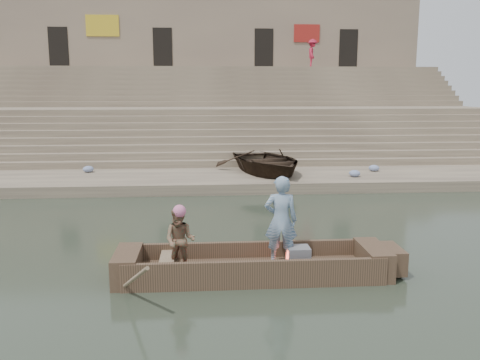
{
  "coord_description": "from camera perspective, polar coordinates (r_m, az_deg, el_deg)",
  "views": [
    {
      "loc": [
        0.67,
        -11.86,
        3.86
      ],
      "look_at": [
        1.66,
        1.48,
        1.4
      ],
      "focal_mm": 37.62,
      "sensor_mm": 36.0,
      "label": 1
    }
  ],
  "objects": [
    {
      "name": "standing_man",
      "position": [
        10.46,
        4.66,
        -4.59
      ],
      "size": [
        0.74,
        0.53,
        1.87
      ],
      "primitive_type": "imported",
      "rotation": [
        0.0,
        0.0,
        3.01
      ],
      "color": "navy",
      "rests_on": "main_rowboat"
    },
    {
      "name": "rowing_man",
      "position": [
        10.11,
        -6.81,
        -6.82
      ],
      "size": [
        0.74,
        0.63,
        1.31
      ],
      "primitive_type": "imported",
      "rotation": [
        0.0,
        0.0,
        -0.24
      ],
      "color": "#28794F",
      "rests_on": "main_rowboat"
    },
    {
      "name": "pedestrian",
      "position": [
        34.92,
        8.22,
        14.03
      ],
      "size": [
        0.96,
        1.33,
        1.85
      ],
      "primitive_type": "imported",
      "rotation": [
        0.0,
        0.0,
        1.32
      ],
      "color": "#B41E38",
      "rests_on": "upper_landing"
    },
    {
      "name": "mid_landing",
      "position": [
        27.48,
        -5.65,
        5.23
      ],
      "size": [
        32.0,
        3.0,
        2.8
      ],
      "primitive_type": "cube",
      "color": "gray",
      "rests_on": "ground"
    },
    {
      "name": "main_rowboat",
      "position": [
        10.58,
        1.43,
        -10.35
      ],
      "size": [
        5.0,
        1.3,
        0.22
      ],
      "primitive_type": "cube",
      "color": "brown",
      "rests_on": "ground"
    },
    {
      "name": "beached_rowboat",
      "position": [
        20.66,
        2.99,
        2.14
      ],
      "size": [
        4.54,
        5.48,
        0.98
      ],
      "primitive_type": "imported",
      "rotation": [
        0.0,
        0.0,
        0.27
      ],
      "color": "#2D2116",
      "rests_on": "lower_landing"
    },
    {
      "name": "cloth_bundles",
      "position": [
        20.64,
        -4.85,
        1.1
      ],
      "size": [
        16.93,
        2.31,
        0.26
      ],
      "color": "#3F5999",
      "rests_on": "lower_landing"
    },
    {
      "name": "ghat_steps",
      "position": [
        29.13,
        -5.58,
        6.31
      ],
      "size": [
        32.0,
        11.0,
        5.2
      ],
      "color": "gray",
      "rests_on": "ground"
    },
    {
      "name": "building_wall",
      "position": [
        38.4,
        -5.37,
        12.97
      ],
      "size": [
        32.0,
        5.07,
        11.2
      ],
      "color": "gray",
      "rests_on": "ground"
    },
    {
      "name": "ground",
      "position": [
        12.49,
        -7.17,
        -7.66
      ],
      "size": [
        120.0,
        120.0,
        0.0
      ],
      "primitive_type": "plane",
      "color": "#2A3427",
      "rests_on": "ground"
    },
    {
      "name": "rowboat_trim",
      "position": [
        10.52,
        2.6,
        -9.32
      ],
      "size": [
        6.04,
        2.63,
        1.98
      ],
      "color": "brown",
      "rests_on": "ground"
    },
    {
      "name": "lower_landing",
      "position": [
        20.21,
        -6.07,
        -0.08
      ],
      "size": [
        32.0,
        4.0,
        0.4
      ],
      "primitive_type": "cube",
      "color": "gray",
      "rests_on": "ground"
    },
    {
      "name": "upper_landing",
      "position": [
        34.39,
        -5.41,
        8.27
      ],
      "size": [
        32.0,
        3.0,
        5.2
      ],
      "primitive_type": "cube",
      "color": "gray",
      "rests_on": "ground"
    },
    {
      "name": "television",
      "position": [
        10.6,
        6.57,
        -8.58
      ],
      "size": [
        0.46,
        0.42,
        0.4
      ],
      "color": "slate",
      "rests_on": "main_rowboat"
    }
  ]
}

